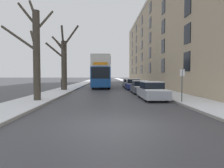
{
  "coord_description": "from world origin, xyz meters",
  "views": [
    {
      "loc": [
        -0.43,
        -7.37,
        1.88
      ],
      "look_at": [
        0.32,
        17.78,
        0.78
      ],
      "focal_mm": 32.0,
      "sensor_mm": 36.0,
      "label": 1
    }
  ],
  "objects_px": {
    "bare_tree_left_0": "(36,50)",
    "parked_car_3": "(128,83)",
    "parked_car_1": "(140,87)",
    "bare_tree_left_1": "(64,61)",
    "parked_car_2": "(133,85)",
    "double_decker_bus": "(102,71)",
    "pedestrian_left_sidewalk": "(62,83)",
    "street_sign_post": "(182,84)",
    "parked_car_0": "(152,91)"
  },
  "relations": [
    {
      "from": "parked_car_3",
      "to": "pedestrian_left_sidewalk",
      "type": "relative_size",
      "value": 2.48
    },
    {
      "from": "parked_car_0",
      "to": "parked_car_1",
      "type": "bearing_deg",
      "value": 90.0
    },
    {
      "from": "bare_tree_left_0",
      "to": "bare_tree_left_1",
      "type": "bearing_deg",
      "value": 90.81
    },
    {
      "from": "bare_tree_left_1",
      "to": "parked_car_0",
      "type": "bearing_deg",
      "value": -44.5
    },
    {
      "from": "bare_tree_left_1",
      "to": "pedestrian_left_sidewalk",
      "type": "bearing_deg",
      "value": 128.25
    },
    {
      "from": "parked_car_2",
      "to": "pedestrian_left_sidewalk",
      "type": "bearing_deg",
      "value": -166.68
    },
    {
      "from": "parked_car_1",
      "to": "bare_tree_left_0",
      "type": "bearing_deg",
      "value": -142.42
    },
    {
      "from": "street_sign_post",
      "to": "double_decker_bus",
      "type": "bearing_deg",
      "value": 107.4
    },
    {
      "from": "parked_car_2",
      "to": "pedestrian_left_sidewalk",
      "type": "xyz_separation_m",
      "value": [
        -8.88,
        -2.1,
        0.24
      ]
    },
    {
      "from": "bare_tree_left_0",
      "to": "parked_car_3",
      "type": "bearing_deg",
      "value": 64.77
    },
    {
      "from": "parked_car_2",
      "to": "street_sign_post",
      "type": "bearing_deg",
      "value": -84.16
    },
    {
      "from": "parked_car_1",
      "to": "parked_car_2",
      "type": "height_order",
      "value": "parked_car_2"
    },
    {
      "from": "parked_car_1",
      "to": "parked_car_0",
      "type": "bearing_deg",
      "value": -90.0
    },
    {
      "from": "parked_car_0",
      "to": "parked_car_1",
      "type": "distance_m",
      "value": 5.17
    },
    {
      "from": "double_decker_bus",
      "to": "parked_car_0",
      "type": "xyz_separation_m",
      "value": [
        4.29,
        -15.51,
        -1.95
      ]
    },
    {
      "from": "bare_tree_left_0",
      "to": "bare_tree_left_1",
      "type": "xyz_separation_m",
      "value": [
        -0.14,
        9.84,
        -0.06
      ]
    },
    {
      "from": "parked_car_1",
      "to": "parked_car_3",
      "type": "xyz_separation_m",
      "value": [
        0.0,
        11.49,
        -0.03
      ]
    },
    {
      "from": "parked_car_3",
      "to": "parked_car_2",
      "type": "bearing_deg",
      "value": -90.0
    },
    {
      "from": "street_sign_post",
      "to": "parked_car_0",
      "type": "bearing_deg",
      "value": 117.98
    },
    {
      "from": "bare_tree_left_1",
      "to": "parked_car_0",
      "type": "relative_size",
      "value": 1.75
    },
    {
      "from": "bare_tree_left_0",
      "to": "double_decker_bus",
      "type": "relative_size",
      "value": 0.62
    },
    {
      "from": "parked_car_2",
      "to": "street_sign_post",
      "type": "xyz_separation_m",
      "value": [
        1.38,
        -13.51,
        0.68
      ]
    },
    {
      "from": "parked_car_2",
      "to": "parked_car_3",
      "type": "height_order",
      "value": "parked_car_2"
    },
    {
      "from": "double_decker_bus",
      "to": "pedestrian_left_sidewalk",
      "type": "relative_size",
      "value": 7.21
    },
    {
      "from": "parked_car_1",
      "to": "pedestrian_left_sidewalk",
      "type": "bearing_deg",
      "value": 157.78
    },
    {
      "from": "bare_tree_left_1",
      "to": "parked_car_2",
      "type": "height_order",
      "value": "bare_tree_left_1"
    },
    {
      "from": "bare_tree_left_1",
      "to": "parked_car_0",
      "type": "distance_m",
      "value": 12.44
    },
    {
      "from": "parked_car_0",
      "to": "street_sign_post",
      "type": "bearing_deg",
      "value": -62.02
    },
    {
      "from": "bare_tree_left_1",
      "to": "street_sign_post",
      "type": "bearing_deg",
      "value": -47.91
    },
    {
      "from": "parked_car_2",
      "to": "double_decker_bus",
      "type": "bearing_deg",
      "value": 133.05
    },
    {
      "from": "parked_car_3",
      "to": "parked_car_1",
      "type": "bearing_deg",
      "value": -90.0
    },
    {
      "from": "parked_car_1",
      "to": "parked_car_3",
      "type": "bearing_deg",
      "value": 90.0
    },
    {
      "from": "bare_tree_left_1",
      "to": "pedestrian_left_sidewalk",
      "type": "xyz_separation_m",
      "value": [
        -0.26,
        0.33,
        -2.65
      ]
    },
    {
      "from": "parked_car_0",
      "to": "double_decker_bus",
      "type": "bearing_deg",
      "value": 105.48
    },
    {
      "from": "bare_tree_left_0",
      "to": "double_decker_bus",
      "type": "height_order",
      "value": "bare_tree_left_0"
    },
    {
      "from": "parked_car_1",
      "to": "parked_car_2",
      "type": "relative_size",
      "value": 0.99
    },
    {
      "from": "double_decker_bus",
      "to": "street_sign_post",
      "type": "relative_size",
      "value": 5.08
    },
    {
      "from": "bare_tree_left_0",
      "to": "street_sign_post",
      "type": "relative_size",
      "value": 3.15
    },
    {
      "from": "parked_car_0",
      "to": "pedestrian_left_sidewalk",
      "type": "xyz_separation_m",
      "value": [
        -8.88,
        8.8,
        0.24
      ]
    },
    {
      "from": "bare_tree_left_0",
      "to": "parked_car_2",
      "type": "relative_size",
      "value": 1.83
    },
    {
      "from": "double_decker_bus",
      "to": "parked_car_1",
      "type": "bearing_deg",
      "value": -67.43
    },
    {
      "from": "bare_tree_left_0",
      "to": "double_decker_bus",
      "type": "bearing_deg",
      "value": 76.03
    },
    {
      "from": "bare_tree_left_1",
      "to": "parked_car_2",
      "type": "relative_size",
      "value": 1.99
    },
    {
      "from": "double_decker_bus",
      "to": "parked_car_1",
      "type": "height_order",
      "value": "double_decker_bus"
    },
    {
      "from": "parked_car_1",
      "to": "pedestrian_left_sidewalk",
      "type": "height_order",
      "value": "pedestrian_left_sidewalk"
    },
    {
      "from": "bare_tree_left_1",
      "to": "parked_car_1",
      "type": "bearing_deg",
      "value": -20.96
    },
    {
      "from": "parked_car_3",
      "to": "parked_car_0",
      "type": "bearing_deg",
      "value": -90.0
    },
    {
      "from": "double_decker_bus",
      "to": "parked_car_2",
      "type": "height_order",
      "value": "double_decker_bus"
    },
    {
      "from": "bare_tree_left_0",
      "to": "parked_car_0",
      "type": "relative_size",
      "value": 1.61
    },
    {
      "from": "parked_car_1",
      "to": "street_sign_post",
      "type": "bearing_deg",
      "value": -79.92
    }
  ]
}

